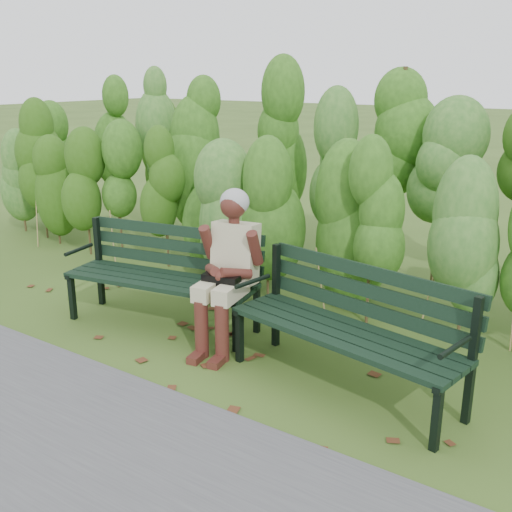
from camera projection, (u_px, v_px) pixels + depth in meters
The scene contains 7 objects.
ground at pixel (234, 344), 5.41m from camera, with size 80.00×80.00×0.00m, color #38521C.
footpath at pixel (24, 473), 3.67m from camera, with size 60.00×2.50×0.01m, color #474749.
hedge_band at pixel (334, 178), 6.52m from camera, with size 11.04×1.67×2.42m.
leaf_litter at pixel (205, 339), 5.52m from camera, with size 5.95×2.28×0.01m.
bench_left at pixel (166, 268), 5.75m from camera, with size 1.96×0.94×0.94m.
bench_right at pixel (352, 319), 4.56m from camera, with size 1.97×0.94×0.94m.
seated_woman at pixel (228, 261), 5.22m from camera, with size 0.59×0.86×1.40m.
Camera 1 is at (2.93, -3.98, 2.36)m, focal length 42.00 mm.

